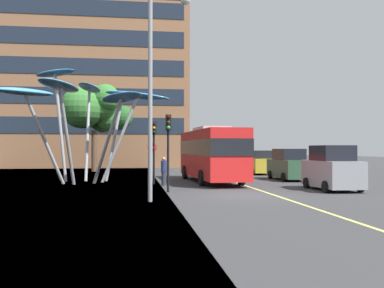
# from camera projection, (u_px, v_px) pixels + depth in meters

# --- Properties ---
(ground) EXTENTS (120.00, 240.00, 0.10)m
(ground) POSITION_uv_depth(u_px,v_px,m) (228.00, 197.00, 20.37)
(ground) COLOR #38383A
(red_bus) EXTENTS (3.09, 10.14, 3.62)m
(red_bus) POSITION_uv_depth(u_px,v_px,m) (211.00, 152.00, 28.55)
(red_bus) COLOR red
(red_bus) RESTS_ON ground
(leaf_sculpture) EXTENTS (10.64, 10.89, 7.65)m
(leaf_sculpture) POSITION_uv_depth(u_px,v_px,m) (86.00, 97.00, 27.72)
(leaf_sculpture) COLOR #9EA0A5
(leaf_sculpture) RESTS_ON ground
(traffic_light_kerb_near) EXTENTS (0.28, 0.42, 3.93)m
(traffic_light_kerb_near) POSITION_uv_depth(u_px,v_px,m) (168.00, 136.00, 21.91)
(traffic_light_kerb_near) COLOR black
(traffic_light_kerb_near) RESTS_ON ground
(traffic_light_kerb_far) EXTENTS (0.28, 0.42, 3.88)m
(traffic_light_kerb_far) POSITION_uv_depth(u_px,v_px,m) (154.00, 139.00, 26.76)
(traffic_light_kerb_far) COLOR black
(traffic_light_kerb_far) RESTS_ON ground
(car_parked_near) EXTENTS (2.05, 3.91, 2.38)m
(car_parked_near) POSITION_uv_depth(u_px,v_px,m) (332.00, 169.00, 23.04)
(car_parked_near) COLOR gray
(car_parked_near) RESTS_ON ground
(car_parked_mid) EXTENTS (1.97, 4.57, 2.20)m
(car_parked_mid) POSITION_uv_depth(u_px,v_px,m) (289.00, 165.00, 30.51)
(car_parked_mid) COLOR #2D5138
(car_parked_mid) RESTS_ON ground
(car_parked_far) EXTENTS (1.95, 3.96, 2.05)m
(car_parked_far) POSITION_uv_depth(u_px,v_px,m) (259.00, 163.00, 37.41)
(car_parked_far) COLOR gold
(car_parked_far) RESTS_ON ground
(car_side_street) EXTENTS (2.06, 4.12, 2.26)m
(car_side_street) POSITION_uv_depth(u_px,v_px,m) (237.00, 160.00, 44.15)
(car_side_street) COLOR gold
(car_side_street) RESTS_ON ground
(car_far_side) EXTENTS (1.95, 4.43, 2.22)m
(car_far_side) POSITION_uv_depth(u_px,v_px,m) (227.00, 159.00, 49.96)
(car_far_side) COLOR silver
(car_far_side) RESTS_ON ground
(street_lamp) EXTENTS (1.78, 0.44, 8.73)m
(street_lamp) POSITION_uv_depth(u_px,v_px,m) (159.00, 71.00, 18.11)
(street_lamp) COLOR gray
(street_lamp) RESTS_ON ground
(tree_pavement_near) EXTENTS (5.51, 5.22, 8.36)m
(tree_pavement_near) POSITION_uv_depth(u_px,v_px,m) (94.00, 107.00, 41.43)
(tree_pavement_near) COLOR brown
(tree_pavement_near) RESTS_ON ground
(tree_pavement_far) EXTENTS (5.03, 4.66, 7.72)m
(tree_pavement_far) POSITION_uv_depth(u_px,v_px,m) (111.00, 118.00, 50.35)
(tree_pavement_far) COLOR brown
(tree_pavement_far) RESTS_ON ground
(pedestrian) EXTENTS (0.34, 0.34, 1.71)m
(pedestrian) POSITION_uv_depth(u_px,v_px,m) (164.00, 171.00, 25.92)
(pedestrian) COLOR #2D3342
(pedestrian) RESTS_ON ground
(no_entry_sign) EXTENTS (0.60, 0.12, 2.58)m
(no_entry_sign) POSITION_uv_depth(u_px,v_px,m) (152.00, 156.00, 27.98)
(no_entry_sign) COLOR gray
(no_entry_sign) RESTS_ON ground
(backdrop_building) EXTENTS (22.66, 13.44, 26.55)m
(backdrop_building) POSITION_uv_depth(u_px,v_px,m) (95.00, 62.00, 55.31)
(backdrop_building) COLOR #8E6042
(backdrop_building) RESTS_ON ground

